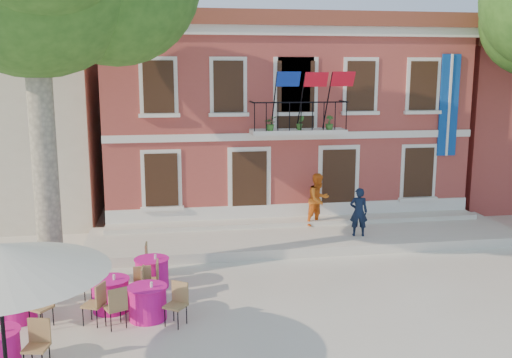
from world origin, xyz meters
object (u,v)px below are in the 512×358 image
(cafe_table_3, at_px, (152,272))
(cafe_table_4, at_px, (111,293))
(pedestrian_navy, at_px, (359,212))
(cafe_table_0, at_px, (16,302))
(pedestrian_orange, at_px, (318,200))
(cafe_table_1, at_px, (148,301))

(cafe_table_3, bearing_deg, cafe_table_4, -124.60)
(pedestrian_navy, height_order, cafe_table_3, pedestrian_navy)
(cafe_table_4, bearing_deg, cafe_table_0, -173.58)
(pedestrian_navy, xyz_separation_m, cafe_table_0, (-9.42, -4.26, -0.66))
(cafe_table_0, distance_m, cafe_table_4, 2.04)
(pedestrian_orange, xyz_separation_m, cafe_table_3, (-5.53, -4.12, -0.78))
(cafe_table_4, bearing_deg, cafe_table_3, 55.40)
(cafe_table_3, bearing_deg, cafe_table_0, -152.03)
(cafe_table_0, xyz_separation_m, cafe_table_4, (2.02, 0.23, 0.00))
(pedestrian_orange, height_order, cafe_table_3, pedestrian_orange)
(pedestrian_navy, bearing_deg, cafe_table_0, 37.47)
(pedestrian_navy, height_order, cafe_table_0, pedestrian_navy)
(cafe_table_3, bearing_deg, cafe_table_1, -91.83)
(cafe_table_1, bearing_deg, pedestrian_navy, 35.38)
(pedestrian_navy, bearing_deg, cafe_table_3, 35.74)
(cafe_table_1, bearing_deg, pedestrian_orange, 47.30)
(cafe_table_1, xyz_separation_m, cafe_table_4, (-0.86, 0.61, 0.00))
(cafe_table_0, distance_m, cafe_table_1, 2.91)
(cafe_table_0, xyz_separation_m, cafe_table_3, (2.95, 1.57, -0.01))
(pedestrian_navy, distance_m, pedestrian_orange, 1.71)
(cafe_table_0, xyz_separation_m, cafe_table_1, (2.88, -0.38, 0.00))
(pedestrian_orange, xyz_separation_m, cafe_table_0, (-8.48, -5.68, -0.77))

